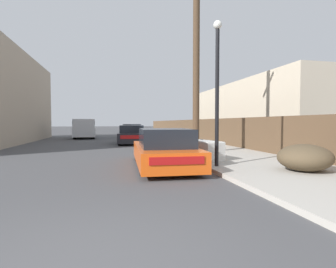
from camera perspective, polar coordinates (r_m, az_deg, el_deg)
sidewalk_curb at (r=26.45m, az=-1.76°, el=-0.60°), size 4.20×63.00×0.12m
discarded_fridge at (r=9.85m, az=7.85°, el=-3.43°), size 1.05×1.75×0.70m
parked_sports_car_red at (r=8.68m, az=-0.90°, el=-3.43°), size 2.05×4.71×1.27m
car_parked_mid at (r=18.64m, az=-7.99°, el=-0.22°), size 2.12×4.46×1.29m
car_parked_far at (r=25.51m, az=-7.98°, el=0.55°), size 1.96×4.25×1.34m
pickup_truck at (r=25.89m, az=-17.77°, el=1.08°), size 2.29×5.41×1.80m
utility_pole at (r=11.93m, az=6.17°, el=15.79°), size 1.80×0.29×7.97m
street_lamp at (r=8.34m, az=10.66°, el=11.08°), size 0.26×0.26×4.46m
brush_pile at (r=8.25m, az=27.62°, el=-4.57°), size 1.48×1.41×0.75m
wooden_fence at (r=22.24m, az=5.55°, el=1.06°), size 0.08×40.56×1.62m
building_right_house at (r=22.17m, az=20.37°, el=4.34°), size 6.00×15.04×4.51m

